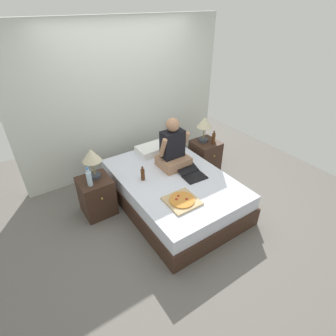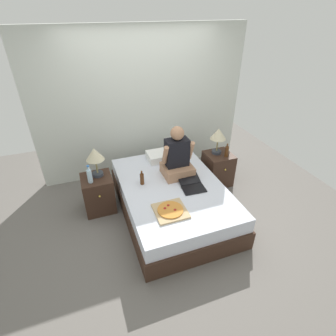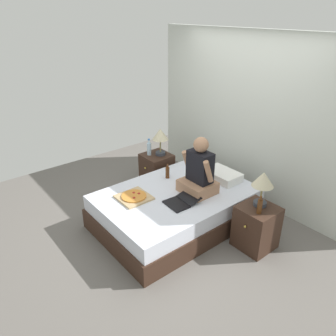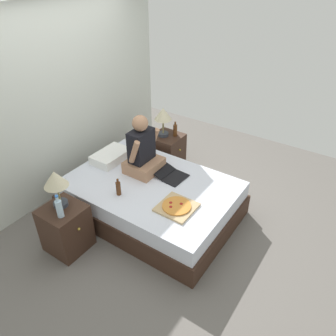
{
  "view_description": "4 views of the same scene",
  "coord_description": "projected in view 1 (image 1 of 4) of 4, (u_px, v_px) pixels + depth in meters",
  "views": [
    {
      "loc": [
        -1.81,
        -2.57,
        2.69
      ],
      "look_at": [
        -0.14,
        -0.08,
        0.73
      ],
      "focal_mm": 28.0,
      "sensor_mm": 36.0,
      "label": 1
    },
    {
      "loc": [
        -1.12,
        -2.88,
        2.72
      ],
      "look_at": [
        -0.06,
        0.01,
        0.79
      ],
      "focal_mm": 28.0,
      "sensor_mm": 36.0,
      "label": 2
    },
    {
      "loc": [
        2.92,
        -2.51,
        2.73
      ],
      "look_at": [
        -0.15,
        -0.02,
        0.81
      ],
      "focal_mm": 35.0,
      "sensor_mm": 36.0,
      "label": 3
    },
    {
      "loc": [
        -2.62,
        -2.03,
        2.91
      ],
      "look_at": [
        0.1,
        -0.19,
        0.73
      ],
      "focal_mm": 35.0,
      "sensor_mm": 36.0,
      "label": 4
    }
  ],
  "objects": [
    {
      "name": "person_seated",
      "position": [
        173.0,
        149.0,
        3.93
      ],
      "size": [
        0.47,
        0.4,
        0.78
      ],
      "color": "#A37556",
      "rests_on": "bed"
    },
    {
      "name": "lamp_on_right_nightstand",
      "position": [
        204.0,
        124.0,
        4.42
      ],
      "size": [
        0.26,
        0.26,
        0.45
      ],
      "color": "#333842",
      "rests_on": "nightstand_right"
    },
    {
      "name": "water_bottle",
      "position": [
        89.0,
        178.0,
        3.46
      ],
      "size": [
        0.07,
        0.07,
        0.28
      ],
      "color": "silver",
      "rests_on": "nightstand_left"
    },
    {
      "name": "wall_back",
      "position": [
        125.0,
        100.0,
        4.41
      ],
      "size": [
        3.69,
        0.12,
        2.5
      ],
      "primitive_type": "cube",
      "color": "silver",
      "rests_on": "ground"
    },
    {
      "name": "pillow",
      "position": [
        153.0,
        149.0,
        4.4
      ],
      "size": [
        0.52,
        0.34,
        0.12
      ],
      "primitive_type": "cube",
      "color": "white",
      "rests_on": "bed"
    },
    {
      "name": "lamp_on_left_nightstand",
      "position": [
        92.0,
        157.0,
        3.5
      ],
      "size": [
        0.26,
        0.26,
        0.45
      ],
      "color": "#333842",
      "rests_on": "nightstand_left"
    },
    {
      "name": "nightstand_right",
      "position": [
        205.0,
        156.0,
        4.74
      ],
      "size": [
        0.44,
        0.47,
        0.57
      ],
      "color": "#382319",
      "rests_on": "ground"
    },
    {
      "name": "pizza_box",
      "position": [
        182.0,
        201.0,
        3.35
      ],
      "size": [
        0.4,
        0.4,
        0.05
      ],
      "color": "tan",
      "rests_on": "bed"
    },
    {
      "name": "beer_bottle",
      "position": [
        214.0,
        138.0,
        4.49
      ],
      "size": [
        0.06,
        0.06,
        0.23
      ],
      "color": "#512D14",
      "rests_on": "nightstand_right"
    },
    {
      "name": "nightstand_left",
      "position": [
        97.0,
        196.0,
        3.78
      ],
      "size": [
        0.44,
        0.47,
        0.57
      ],
      "color": "#382319",
      "rests_on": "ground"
    },
    {
      "name": "ground_plane",
      "position": [
        173.0,
        202.0,
        4.1
      ],
      "size": [
        5.69,
        5.69,
        0.0
      ],
      "primitive_type": "plane",
      "color": "#66605B"
    },
    {
      "name": "beer_bottle_on_bed",
      "position": [
        143.0,
        174.0,
        3.72
      ],
      "size": [
        0.06,
        0.06,
        0.22
      ],
      "color": "#4C2811",
      "rests_on": "bed"
    },
    {
      "name": "bed",
      "position": [
        173.0,
        190.0,
        3.97
      ],
      "size": [
        1.45,
        2.11,
        0.49
      ],
      "color": "#382319",
      "rests_on": "ground"
    },
    {
      "name": "laptop",
      "position": [
        192.0,
        174.0,
        3.85
      ],
      "size": [
        0.34,
        0.43,
        0.07
      ],
      "color": "black",
      "rests_on": "bed"
    }
  ]
}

